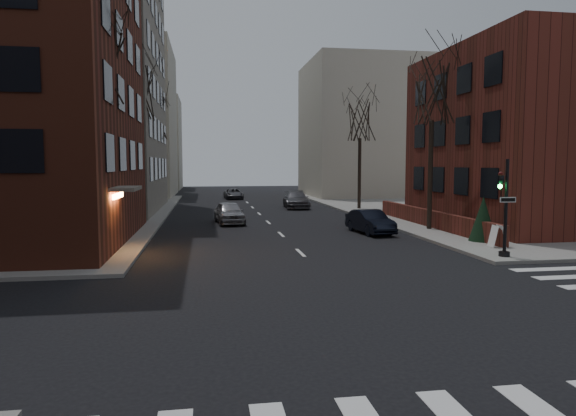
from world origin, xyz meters
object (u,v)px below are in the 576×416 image
Objects in this scene: traffic_signal at (504,214)px; parked_sedan at (370,222)px; tree_right_a at (432,93)px; tree_right_b at (360,121)px; tree_left_c at (155,120)px; tree_left_a at (98,62)px; streetlamp_near at (138,159)px; tree_left_b at (134,90)px; car_lane_far at (234,194)px; evergreen_shrub at (483,219)px; sandwich_board at (497,236)px; car_lane_silver at (229,213)px; car_lane_gray at (296,200)px; streetlamp_far at (164,161)px.

traffic_signal is 9.18m from parked_sedan.
tree_right_b is (0.00, 14.00, -0.44)m from tree_right_a.
tree_left_c reaches higher than traffic_signal.
parked_sedan is (13.86, 3.63, -7.80)m from tree_left_a.
tree_left_b is at bearing 98.53° from streetlamp_near.
tree_right_b reaches higher than car_lane_far.
tree_right_a reaches higher than evergreen_shrub.
traffic_signal is at bearing -16.65° from tree_left_a.
tree_right_a reaches higher than car_lane_far.
sandwich_board is at bearing -89.42° from tree_right_b.
tree_left_b is 18.64m from tree_right_b.
parked_sedan is 30.33m from car_lane_far.
car_lane_far is at bearing 43.59° from tree_left_c.
evergreen_shrub is at bearing -35.48° from tree_left_b.
tree_left_a is at bearing -134.36° from tree_right_b.
tree_right_b is at bearing 45.64° from tree_left_a.
car_lane_far is at bearing 122.85° from tree_right_b.
tree_right_a is at bearing -32.18° from car_lane_silver.
car_lane_far is at bearing 76.99° from tree_left_a.
sandwich_board is (3.95, -6.41, -0.01)m from parked_sedan.
streetlamp_near is 17.79m from car_lane_gray.
traffic_signal is at bearing -63.94° from streetlamp_far.
tree_left_b is (-16.74, 17.01, 7.00)m from traffic_signal.
traffic_signal is at bearing -95.47° from tree_right_a.
streetlamp_far reaches higher than sandwich_board.
tree_left_b reaches higher than parked_sedan.
traffic_signal is 35.76m from tree_left_c.
evergreen_shrub is (1.42, 4.07, -0.65)m from traffic_signal.
tree_right_b is at bearing 90.00° from tree_right_a.
traffic_signal is 1.80× the size of evergreen_shrub.
tree_left_a is 18.05m from tree_right_a.
traffic_signal is 18.16m from car_lane_silver.
tree_right_a is 2.31× the size of car_lane_far.
car_lane_silver is at bearing 125.66° from traffic_signal.
evergreen_shrub is at bearing -83.59° from tree_right_a.
streetlamp_far is at bearing 90.00° from streetlamp_near.
streetlamp_near is at bearing 154.53° from parked_sedan.
tree_right_b is 8.89m from car_lane_gray.
tree_left_a is 1.06× the size of tree_right_a.
tree_right_a is at bearing -69.31° from car_lane_gray.
car_lane_gray is at bearing 58.66° from tree_left_a.
tree_right_a is 8.40m from evergreen_shrub.
car_lane_gray is at bearing 104.43° from evergreen_shrub.
tree_left_b is 1.18× the size of tree_right_b.
traffic_signal is 20.86m from streetlamp_near.
evergreen_shrub is at bearing -47.25° from car_lane_silver.
sandwich_board is at bearing -32.07° from streetlamp_near.
tree_left_b is 17.33m from car_lane_gray.
car_lane_gray is 2.33× the size of evergreen_shrub.
traffic_signal is 0.64× the size of streetlamp_near.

